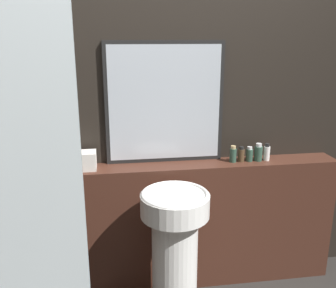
{
  "coord_description": "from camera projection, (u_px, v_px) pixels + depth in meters",
  "views": [
    {
      "loc": [
        -0.42,
        -1.21,
        1.73
      ],
      "look_at": [
        -0.09,
        1.02,
        1.08
      ],
      "focal_mm": 40.0,
      "sensor_mm": 36.0,
      "label": 1
    }
  ],
  "objects": [
    {
      "name": "lotion_bottle",
      "position": [
        249.0,
        154.0,
        2.56
      ],
      "size": [
        0.05,
        0.05,
        0.1
      ],
      "color": "#2D4C3D",
      "rests_on": "vanity_counter"
    },
    {
      "name": "body_wash_bottle",
      "position": [
        258.0,
        153.0,
        2.57
      ],
      "size": [
        0.05,
        0.05,
        0.12
      ],
      "color": "#2D4C3D",
      "rests_on": "vanity_counter"
    },
    {
      "name": "mirror",
      "position": [
        165.0,
        103.0,
        2.47
      ],
      "size": [
        0.79,
        0.03,
        0.8
      ],
      "color": "black",
      "rests_on": "vanity_counter"
    },
    {
      "name": "shower_panel",
      "position": [
        19.0,
        214.0,
        1.58
      ],
      "size": [
        0.55,
        0.02,
        2.01
      ],
      "color": "silver",
      "rests_on": "ground_plane"
    },
    {
      "name": "wall_back",
      "position": [
        176.0,
        110.0,
        2.54
      ],
      "size": [
        8.0,
        0.06,
        2.5
      ],
      "color": "black",
      "rests_on": "ground_plane"
    },
    {
      "name": "conditioner_bottle",
      "position": [
        241.0,
        155.0,
        2.55
      ],
      "size": [
        0.04,
        0.04,
        0.11
      ],
      "color": "#4C3823",
      "rests_on": "vanity_counter"
    },
    {
      "name": "pedestal_sink",
      "position": [
        175.0,
        249.0,
        2.24
      ],
      "size": [
        0.4,
        0.4,
        0.87
      ],
      "color": "white",
      "rests_on": "ground_plane"
    },
    {
      "name": "towel_stack",
      "position": [
        80.0,
        161.0,
        2.4
      ],
      "size": [
        0.2,
        0.13,
        0.12
      ],
      "color": "silver",
      "rests_on": "vanity_counter"
    },
    {
      "name": "vanity_counter",
      "position": [
        178.0,
        225.0,
        2.63
      ],
      "size": [
        2.22,
        0.22,
        0.9
      ],
      "color": "#422319",
      "rests_on": "ground_plane"
    },
    {
      "name": "hand_soap_bottle",
      "position": [
        267.0,
        153.0,
        2.58
      ],
      "size": [
        0.04,
        0.04,
        0.12
      ],
      "color": "white",
      "rests_on": "vanity_counter"
    },
    {
      "name": "shampoo_bottle",
      "position": [
        233.0,
        154.0,
        2.55
      ],
      "size": [
        0.05,
        0.05,
        0.11
      ],
      "color": "#2D4C3D",
      "rests_on": "vanity_counter"
    }
  ]
}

